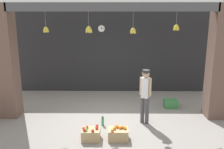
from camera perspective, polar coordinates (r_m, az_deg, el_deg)
name	(u,v)px	position (r m, az deg, el deg)	size (l,w,h in m)	color
ground_plane	(112,119)	(7.59, -0.04, -10.24)	(60.00, 60.00, 0.00)	gray
shop_back_wall	(113,50)	(9.90, 0.16, 5.69)	(7.73, 0.12, 3.38)	#232326
shop_pillar_left	(4,62)	(8.07, -23.51, 2.65)	(0.70, 0.60, 3.38)	brown
shop_pillar_right	(221,62)	(8.00, 23.70, 2.55)	(0.70, 0.60, 3.38)	brown
storefront_awning	(112,8)	(7.05, -0.04, 14.96)	(5.83, 0.28, 0.86)	#4C4C51
shopkeeper	(145,93)	(7.09, 7.62, -4.15)	(0.31, 0.30, 1.58)	#424247
fruit_crate_oranges	(118,134)	(6.44, 1.41, -13.38)	(0.50, 0.39, 0.35)	tan
fruit_crate_apples	(91,134)	(6.45, -4.87, -13.39)	(0.45, 0.39, 0.35)	tan
produce_box_green	(171,103)	(8.70, 13.24, -6.47)	(0.44, 0.38, 0.26)	#387A42
water_bottle	(103,121)	(7.17, -2.14, -10.62)	(0.07, 0.07, 0.27)	#38934C
wall_clock	(101,29)	(9.76, -2.43, 10.45)	(0.27, 0.03, 0.27)	black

